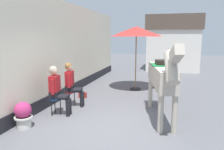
{
  "coord_description": "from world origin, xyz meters",
  "views": [
    {
      "loc": [
        1.24,
        -5.07,
        2.18
      ],
      "look_at": [
        -0.4,
        1.2,
        1.05
      ],
      "focal_mm": 35.53,
      "sensor_mm": 36.0,
      "label": 1
    }
  ],
  "objects_px": {
    "saddled_horse_center": "(162,77)",
    "seated_visitor_near": "(57,88)",
    "flower_planter_middle": "(23,114)",
    "cafe_parasol": "(136,32)",
    "satchel_bag": "(83,95)",
    "seated_visitor_far": "(72,82)"
  },
  "relations": [
    {
      "from": "seated_visitor_near",
      "to": "saddled_horse_center",
      "type": "relative_size",
      "value": 0.47
    },
    {
      "from": "cafe_parasol",
      "to": "flower_planter_middle",
      "type": "bearing_deg",
      "value": -114.06
    },
    {
      "from": "seated_visitor_far",
      "to": "flower_planter_middle",
      "type": "height_order",
      "value": "seated_visitor_far"
    },
    {
      "from": "saddled_horse_center",
      "to": "satchel_bag",
      "type": "relative_size",
      "value": 10.58
    },
    {
      "from": "saddled_horse_center",
      "to": "cafe_parasol",
      "type": "bearing_deg",
      "value": 110.25
    },
    {
      "from": "cafe_parasol",
      "to": "saddled_horse_center",
      "type": "bearing_deg",
      "value": -69.75
    },
    {
      "from": "seated_visitor_near",
      "to": "seated_visitor_far",
      "type": "relative_size",
      "value": 1.0
    },
    {
      "from": "seated_visitor_far",
      "to": "satchel_bag",
      "type": "xyz_separation_m",
      "value": [
        -0.05,
        0.99,
        -0.68
      ]
    },
    {
      "from": "seated_visitor_near",
      "to": "cafe_parasol",
      "type": "distance_m",
      "value": 4.2
    },
    {
      "from": "saddled_horse_center",
      "to": "seated_visitor_near",
      "type": "bearing_deg",
      "value": -172.77
    },
    {
      "from": "seated_visitor_near",
      "to": "flower_planter_middle",
      "type": "xyz_separation_m",
      "value": [
        -0.37,
        -1.02,
        -0.44
      ]
    },
    {
      "from": "seated_visitor_near",
      "to": "flower_planter_middle",
      "type": "bearing_deg",
      "value": -109.97
    },
    {
      "from": "flower_planter_middle",
      "to": "satchel_bag",
      "type": "relative_size",
      "value": 2.29
    },
    {
      "from": "seated_visitor_far",
      "to": "saddled_horse_center",
      "type": "height_order",
      "value": "saddled_horse_center"
    },
    {
      "from": "saddled_horse_center",
      "to": "seated_visitor_far",
      "type": "bearing_deg",
      "value": 170.33
    },
    {
      "from": "seated_visitor_near",
      "to": "satchel_bag",
      "type": "xyz_separation_m",
      "value": [
        0.01,
        1.81,
        -0.68
      ]
    },
    {
      "from": "saddled_horse_center",
      "to": "satchel_bag",
      "type": "distance_m",
      "value": 3.34
    },
    {
      "from": "flower_planter_middle",
      "to": "satchel_bag",
      "type": "height_order",
      "value": "flower_planter_middle"
    },
    {
      "from": "flower_planter_middle",
      "to": "cafe_parasol",
      "type": "distance_m",
      "value": 5.36
    },
    {
      "from": "seated_visitor_near",
      "to": "saddled_horse_center",
      "type": "distance_m",
      "value": 2.87
    },
    {
      "from": "seated_visitor_near",
      "to": "saddled_horse_center",
      "type": "xyz_separation_m",
      "value": [
        2.82,
        0.36,
        0.38
      ]
    },
    {
      "from": "flower_planter_middle",
      "to": "seated_visitor_far",
      "type": "bearing_deg",
      "value": 76.98
    }
  ]
}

